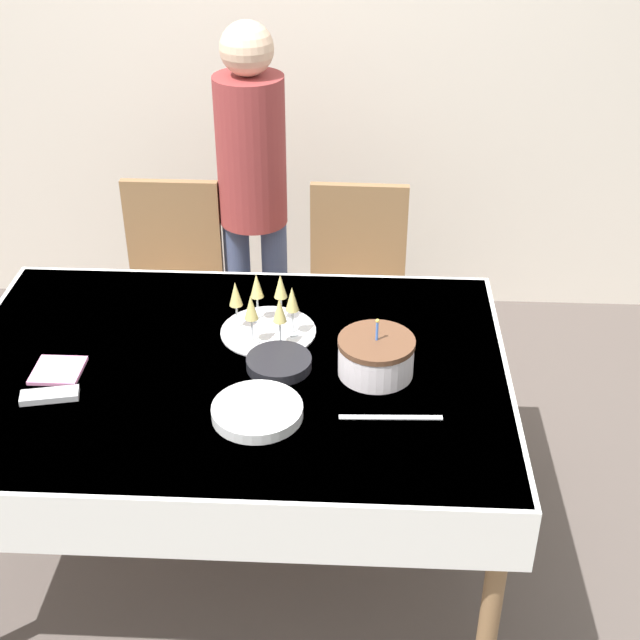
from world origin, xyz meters
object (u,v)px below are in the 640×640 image
at_px(birthday_cake, 376,356).
at_px(champagne_tray, 267,311).
at_px(plate_stack_dessert, 279,363).
at_px(person_standing, 252,180).
at_px(dining_chair_far_right, 357,291).
at_px(plate_stack_main, 257,411).
at_px(dining_chair_far_left, 172,287).

height_order(birthday_cake, champagne_tray, birthday_cake).
xyz_separation_m(plate_stack_dessert, person_standing, (-0.20, 1.08, 0.15)).
xyz_separation_m(dining_chair_far_right, birthday_cake, (0.07, -0.94, 0.32)).
bearing_deg(plate_stack_main, dining_chair_far_left, 112.88).
bearing_deg(champagne_tray, birthday_cake, -31.10).
relative_size(birthday_cake, plate_stack_main, 0.89).
distance_m(dining_chair_far_right, person_standing, 0.63).
distance_m(dining_chair_far_left, champagne_tray, 0.93).
height_order(dining_chair_far_left, person_standing, person_standing).
bearing_deg(dining_chair_far_left, person_standing, 23.48).
xyz_separation_m(dining_chair_far_left, plate_stack_main, (0.50, -1.18, 0.27)).
bearing_deg(dining_chair_far_right, birthday_cake, -85.96).
height_order(dining_chair_far_right, plate_stack_dessert, dining_chair_far_right).
bearing_deg(plate_stack_dessert, person_standing, 100.52).
bearing_deg(dining_chair_far_right, plate_stack_dessert, -104.13).
relative_size(plate_stack_main, plate_stack_dessert, 1.29).
bearing_deg(birthday_cake, plate_stack_main, -145.54).
distance_m(birthday_cake, champagne_tray, 0.42).
distance_m(dining_chair_far_left, birthday_cake, 1.30).
relative_size(plate_stack_main, person_standing, 0.17).
bearing_deg(person_standing, plate_stack_dessert, -79.48).
bearing_deg(plate_stack_main, champagne_tray, 91.97).
relative_size(champagne_tray, plate_stack_main, 1.20).
relative_size(birthday_cake, champagne_tray, 0.75).
height_order(dining_chair_far_left, birthday_cake, birthday_cake).
distance_m(plate_stack_main, plate_stack_dessert, 0.25).
xyz_separation_m(champagne_tray, plate_stack_main, (0.02, -0.45, -0.07)).
bearing_deg(plate_stack_dessert, dining_chair_far_left, 119.99).
xyz_separation_m(birthday_cake, plate_stack_dessert, (-0.30, 0.01, -0.04)).
height_order(plate_stack_dessert, person_standing, person_standing).
relative_size(dining_chair_far_left, champagne_tray, 3.01).
bearing_deg(plate_stack_dessert, plate_stack_main, -99.47).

